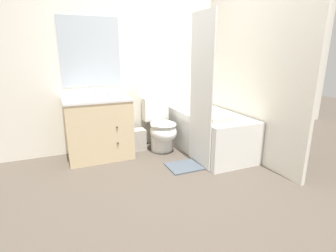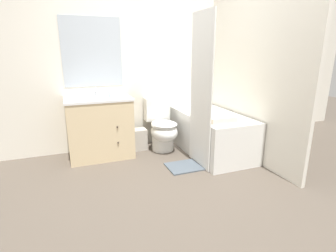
{
  "view_description": "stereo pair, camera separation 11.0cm",
  "coord_description": "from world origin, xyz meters",
  "px_view_note": "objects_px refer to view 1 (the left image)",
  "views": [
    {
      "loc": [
        -1.2,
        -2.31,
        1.43
      ],
      "look_at": [
        0.07,
        0.68,
        0.5
      ],
      "focal_mm": 28.0,
      "sensor_mm": 36.0,
      "label": 1
    },
    {
      "loc": [
        -1.1,
        -2.35,
        1.43
      ],
      "look_at": [
        0.07,
        0.68,
        0.5
      ],
      "focal_mm": 28.0,
      "sensor_mm": 36.0,
      "label": 2
    }
  ],
  "objects_px": {
    "bath_towel_folded": "(221,119)",
    "bath_mat": "(186,166)",
    "sink_faucet": "(94,93)",
    "bathtub": "(210,132)",
    "hand_towel_folded": "(76,98)",
    "wastebasket": "(138,140)",
    "tissue_box": "(113,94)",
    "toilet": "(161,128)",
    "vanity_cabinet": "(99,127)"
  },
  "relations": [
    {
      "from": "vanity_cabinet",
      "to": "hand_towel_folded",
      "type": "xyz_separation_m",
      "value": [
        -0.27,
        -0.14,
        0.45
      ]
    },
    {
      "from": "toilet",
      "to": "hand_towel_folded",
      "type": "distance_m",
      "value": 1.29
    },
    {
      "from": "bath_towel_folded",
      "to": "bath_mat",
      "type": "height_order",
      "value": "bath_towel_folded"
    },
    {
      "from": "bathtub",
      "to": "hand_towel_folded",
      "type": "relative_size",
      "value": 5.76
    },
    {
      "from": "bathtub",
      "to": "wastebasket",
      "type": "xyz_separation_m",
      "value": [
        -0.96,
        0.48,
        -0.13
      ]
    },
    {
      "from": "wastebasket",
      "to": "bath_mat",
      "type": "height_order",
      "value": "wastebasket"
    },
    {
      "from": "vanity_cabinet",
      "to": "bath_towel_folded",
      "type": "xyz_separation_m",
      "value": [
        1.4,
        -0.85,
        0.18
      ]
    },
    {
      "from": "wastebasket",
      "to": "bathtub",
      "type": "bearing_deg",
      "value": -26.34
    },
    {
      "from": "bathtub",
      "to": "hand_towel_folded",
      "type": "bearing_deg",
      "value": 171.31
    },
    {
      "from": "bathtub",
      "to": "bath_mat",
      "type": "height_order",
      "value": "bathtub"
    },
    {
      "from": "tissue_box",
      "to": "bath_towel_folded",
      "type": "relative_size",
      "value": 0.43
    },
    {
      "from": "tissue_box",
      "to": "hand_towel_folded",
      "type": "bearing_deg",
      "value": -166.75
    },
    {
      "from": "bathtub",
      "to": "bath_mat",
      "type": "bearing_deg",
      "value": -147.12
    },
    {
      "from": "toilet",
      "to": "wastebasket",
      "type": "distance_m",
      "value": 0.39
    },
    {
      "from": "bathtub",
      "to": "bath_towel_folded",
      "type": "xyz_separation_m",
      "value": [
        -0.12,
        -0.43,
        0.32
      ]
    },
    {
      "from": "vanity_cabinet",
      "to": "wastebasket",
      "type": "distance_m",
      "value": 0.63
    },
    {
      "from": "sink_faucet",
      "to": "bath_towel_folded",
      "type": "relative_size",
      "value": 0.4
    },
    {
      "from": "wastebasket",
      "to": "hand_towel_folded",
      "type": "relative_size",
      "value": 1.29
    },
    {
      "from": "bathtub",
      "to": "tissue_box",
      "type": "bearing_deg",
      "value": 163.33
    },
    {
      "from": "bath_mat",
      "to": "sink_faucet",
      "type": "bearing_deg",
      "value": 134.25
    },
    {
      "from": "hand_towel_folded",
      "to": "tissue_box",
      "type": "bearing_deg",
      "value": 13.25
    },
    {
      "from": "sink_faucet",
      "to": "bath_towel_folded",
      "type": "bearing_deg",
      "value": -36.92
    },
    {
      "from": "bath_mat",
      "to": "tissue_box",
      "type": "bearing_deg",
      "value": 134.49
    },
    {
      "from": "vanity_cabinet",
      "to": "bath_towel_folded",
      "type": "relative_size",
      "value": 2.46
    },
    {
      "from": "vanity_cabinet",
      "to": "tissue_box",
      "type": "height_order",
      "value": "tissue_box"
    },
    {
      "from": "vanity_cabinet",
      "to": "bath_mat",
      "type": "bearing_deg",
      "value": -39.12
    },
    {
      "from": "bath_towel_folded",
      "to": "bath_mat",
      "type": "distance_m",
      "value": 0.75
    },
    {
      "from": "sink_faucet",
      "to": "hand_towel_folded",
      "type": "xyz_separation_m",
      "value": [
        -0.27,
        -0.35,
        0.0
      ]
    },
    {
      "from": "tissue_box",
      "to": "bath_mat",
      "type": "distance_m",
      "value": 1.37
    },
    {
      "from": "toilet",
      "to": "bath_mat",
      "type": "distance_m",
      "value": 0.78
    },
    {
      "from": "vanity_cabinet",
      "to": "wastebasket",
      "type": "xyz_separation_m",
      "value": [
        0.56,
        0.06,
        -0.27
      ]
    },
    {
      "from": "sink_faucet",
      "to": "hand_towel_folded",
      "type": "height_order",
      "value": "sink_faucet"
    },
    {
      "from": "sink_faucet",
      "to": "wastebasket",
      "type": "distance_m",
      "value": 0.92
    },
    {
      "from": "hand_towel_folded",
      "to": "bath_mat",
      "type": "distance_m",
      "value": 1.64
    },
    {
      "from": "bathtub",
      "to": "wastebasket",
      "type": "bearing_deg",
      "value": 153.66
    },
    {
      "from": "bathtub",
      "to": "bath_mat",
      "type": "distance_m",
      "value": 0.73
    },
    {
      "from": "tissue_box",
      "to": "hand_towel_folded",
      "type": "xyz_separation_m",
      "value": [
        -0.49,
        -0.12,
        0.0
      ]
    },
    {
      "from": "vanity_cabinet",
      "to": "sink_faucet",
      "type": "xyz_separation_m",
      "value": [
        -0.0,
        0.2,
        0.44
      ]
    },
    {
      "from": "tissue_box",
      "to": "bath_towel_folded",
      "type": "distance_m",
      "value": 1.46
    },
    {
      "from": "bathtub",
      "to": "tissue_box",
      "type": "height_order",
      "value": "tissue_box"
    },
    {
      "from": "wastebasket",
      "to": "bath_towel_folded",
      "type": "distance_m",
      "value": 1.31
    },
    {
      "from": "wastebasket",
      "to": "bath_towel_folded",
      "type": "bearing_deg",
      "value": -47.19
    },
    {
      "from": "vanity_cabinet",
      "to": "wastebasket",
      "type": "height_order",
      "value": "vanity_cabinet"
    },
    {
      "from": "toilet",
      "to": "tissue_box",
      "type": "bearing_deg",
      "value": 176.17
    },
    {
      "from": "bath_mat",
      "to": "bathtub",
      "type": "bearing_deg",
      "value": 32.88
    },
    {
      "from": "vanity_cabinet",
      "to": "toilet",
      "type": "xyz_separation_m",
      "value": [
        0.89,
        -0.07,
        -0.1
      ]
    },
    {
      "from": "sink_faucet",
      "to": "wastebasket",
      "type": "relative_size",
      "value": 0.45
    },
    {
      "from": "bathtub",
      "to": "hand_towel_folded",
      "type": "height_order",
      "value": "hand_towel_folded"
    },
    {
      "from": "bath_mat",
      "to": "wastebasket",
      "type": "bearing_deg",
      "value": 115.39
    },
    {
      "from": "toilet",
      "to": "wastebasket",
      "type": "height_order",
      "value": "toilet"
    }
  ]
}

